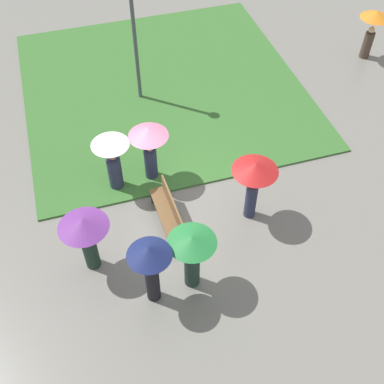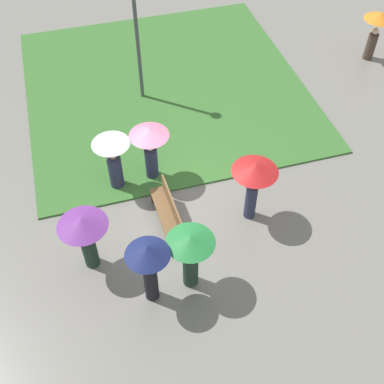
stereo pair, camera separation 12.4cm
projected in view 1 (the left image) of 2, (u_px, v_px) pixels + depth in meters
ground_plane at (171, 202)px, 13.26m from camera, size 90.00×90.00×0.00m
lawn_patch_near at (163, 87)px, 16.69m from camera, size 9.51×9.33×0.06m
park_bench at (169, 211)px, 12.44m from camera, size 1.84×0.49×0.90m
lamp_post at (133, 24)px, 14.31m from camera, size 0.32×0.32×4.17m
crowd_person_purple at (85, 232)px, 10.94m from camera, size 1.18×1.18×1.77m
crowd_person_white at (112, 153)px, 12.66m from camera, size 1.01×1.01×1.90m
crowd_person_navy at (150, 262)px, 10.26m from camera, size 0.99×0.99×1.99m
crowd_person_red at (254, 176)px, 11.86m from camera, size 1.16×1.16×1.92m
crowd_person_pink at (149, 142)px, 12.88m from camera, size 1.09×1.09×1.86m
crowd_person_green at (192, 252)px, 10.67m from camera, size 1.11×1.11×1.80m
lone_walker_mid_plaza at (373, 24)px, 16.98m from camera, size 1.07×1.07×1.80m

